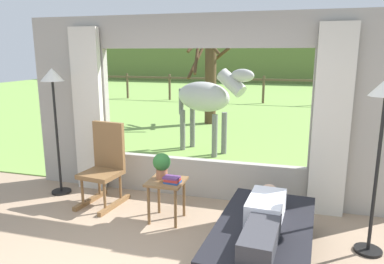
{
  "coord_description": "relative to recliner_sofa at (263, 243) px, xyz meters",
  "views": [
    {
      "loc": [
        1.24,
        -2.54,
        2.05
      ],
      "look_at": [
        0.0,
        1.8,
        1.05
      ],
      "focal_mm": 33.86,
      "sensor_mm": 36.0,
      "label": 1
    }
  ],
  "objects": [
    {
      "name": "back_wall_with_window",
      "position": [
        -1.03,
        1.5,
        1.03
      ],
      "size": [
        5.2,
        0.12,
        2.55
      ],
      "color": "#9E998E",
      "rests_on": "ground_plane"
    },
    {
      "name": "curtain_panel_left",
      "position": [
        -2.72,
        1.36,
        0.98
      ],
      "size": [
        0.44,
        0.1,
        2.4
      ],
      "primitive_type": "cube",
      "color": "beige",
      "rests_on": "ground_plane"
    },
    {
      "name": "curtain_panel_right",
      "position": [
        0.66,
        1.36,
        0.98
      ],
      "size": [
        0.44,
        0.1,
        2.4
      ],
      "primitive_type": "cube",
      "color": "beige",
      "rests_on": "ground_plane"
    },
    {
      "name": "outdoor_pasture_lawn",
      "position": [
        -1.03,
        12.4,
        -0.21
      ],
      "size": [
        36.0,
        21.68,
        0.02
      ],
      "primitive_type": "cube",
      "color": "#759E47",
      "rests_on": "ground_plane"
    },
    {
      "name": "distant_hill_ridge",
      "position": [
        -1.03,
        22.24,
        0.98
      ],
      "size": [
        36.0,
        2.0,
        2.4
      ],
      "primitive_type": "cube",
      "color": "#5D7139",
      "rests_on": "ground_plane"
    },
    {
      "name": "recliner_sofa",
      "position": [
        0.0,
        0.0,
        0.0
      ],
      "size": [
        1.01,
        1.76,
        0.42
      ],
      "rotation": [
        0.0,
        0.0,
        -0.07
      ],
      "color": "black",
      "rests_on": "ground_plane"
    },
    {
      "name": "reclining_person",
      "position": [
        0.0,
        -0.05,
        0.3
      ],
      "size": [
        0.38,
        1.44,
        0.22
      ],
      "rotation": [
        0.0,
        0.0,
        -0.07
      ],
      "color": "silver",
      "rests_on": "recliner_sofa"
    },
    {
      "name": "rocking_chair",
      "position": [
        -2.23,
        0.93,
        0.33
      ],
      "size": [
        0.54,
        0.73,
        1.12
      ],
      "rotation": [
        0.0,
        0.0,
        -0.13
      ],
      "color": "brown",
      "rests_on": "ground_plane"
    },
    {
      "name": "side_table",
      "position": [
        -1.24,
        0.63,
        0.21
      ],
      "size": [
        0.44,
        0.44,
        0.52
      ],
      "color": "brown",
      "rests_on": "ground_plane"
    },
    {
      "name": "potted_plant",
      "position": [
        -1.32,
        0.69,
        0.48
      ],
      "size": [
        0.22,
        0.22,
        0.32
      ],
      "color": "#9E6042",
      "rests_on": "side_table"
    },
    {
      "name": "book_stack",
      "position": [
        -1.14,
        0.57,
        0.34
      ],
      "size": [
        0.21,
        0.17,
        0.08
      ],
      "color": "#23478C",
      "rests_on": "side_table"
    },
    {
      "name": "floor_lamp_left",
      "position": [
        -3.06,
        1.05,
        1.26
      ],
      "size": [
        0.32,
        0.32,
        1.83
      ],
      "color": "black",
      "rests_on": "ground_plane"
    },
    {
      "name": "floor_lamp_right",
      "position": [
        1.05,
        0.52,
        1.25
      ],
      "size": [
        0.32,
        0.32,
        1.82
      ],
      "color": "black",
      "rests_on": "ground_plane"
    },
    {
      "name": "horse",
      "position": [
        -1.5,
        3.74,
        0.94
      ],
      "size": [
        1.78,
        1.08,
        1.73
      ],
      "rotation": [
        0.0,
        0.0,
        -2.0
      ],
      "color": "#B2B2AD",
      "rests_on": "outdoor_pasture_lawn"
    },
    {
      "name": "pasture_tree",
      "position": [
        -2.17,
        6.82,
        1.1
      ],
      "size": [
        1.24,
        1.15,
        2.82
      ],
      "color": "#4C3823",
      "rests_on": "outdoor_pasture_lawn"
    },
    {
      "name": "pasture_fence_line",
      "position": [
        -1.03,
        11.51,
        0.53
      ],
      "size": [
        16.1,
        0.1,
        1.1
      ],
      "color": "brown",
      "rests_on": "outdoor_pasture_lawn"
    }
  ]
}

